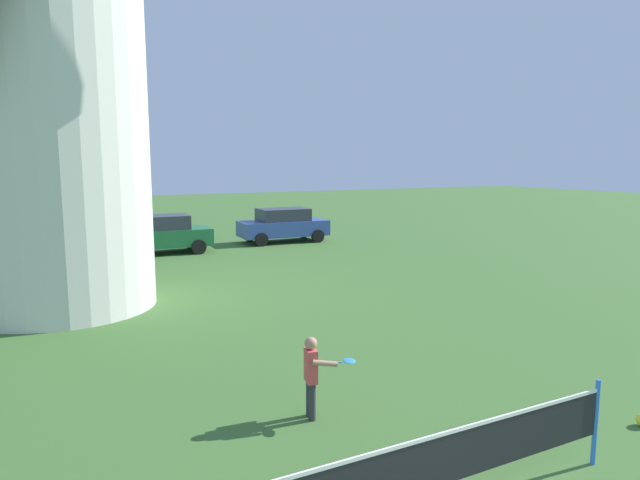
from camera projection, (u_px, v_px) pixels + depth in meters
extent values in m
cylinder|color=silver|center=(50.00, 86.00, 13.57)|extent=(4.55, 4.55, 11.11)
cylinder|color=blue|center=(595.00, 422.00, 6.86)|extent=(0.06, 0.06, 1.10)
cube|color=black|center=(412.00, 470.00, 5.57)|extent=(5.55, 0.01, 0.55)
cube|color=white|center=(412.00, 443.00, 5.53)|extent=(5.55, 0.02, 0.04)
cylinder|color=#333338|center=(310.00, 398.00, 8.21)|extent=(0.11, 0.11, 0.56)
cylinder|color=#333338|center=(312.00, 402.00, 8.08)|extent=(0.11, 0.11, 0.56)
cube|color=#DB4C4C|center=(311.00, 366.00, 8.07)|extent=(0.20, 0.30, 0.49)
sphere|color=tan|center=(311.00, 343.00, 8.02)|extent=(0.19, 0.19, 0.19)
cylinder|color=tan|center=(308.00, 363.00, 8.24)|extent=(0.08, 0.08, 0.37)
cylinder|color=tan|center=(325.00, 363.00, 7.95)|extent=(0.39, 0.16, 0.14)
cylinder|color=#338CCC|center=(335.00, 362.00, 7.99)|extent=(0.22, 0.07, 0.04)
ellipsoid|color=#338CCC|center=(349.00, 361.00, 8.05)|extent=(0.23, 0.27, 0.03)
cylinder|color=black|center=(25.00, 251.00, 21.42)|extent=(0.61, 0.22, 0.60)
cylinder|color=black|center=(28.00, 258.00, 19.98)|extent=(0.61, 0.22, 0.60)
cube|color=#1E6638|center=(160.00, 238.00, 22.56)|extent=(4.06, 1.83, 0.70)
cube|color=#2D333D|center=(160.00, 222.00, 22.47)|extent=(2.29, 1.57, 0.56)
cylinder|color=black|center=(189.00, 241.00, 23.95)|extent=(0.61, 0.20, 0.60)
cylinder|color=black|center=(199.00, 247.00, 22.43)|extent=(0.61, 0.20, 0.60)
cylinder|color=black|center=(123.00, 246.00, 22.79)|extent=(0.61, 0.20, 0.60)
cylinder|color=black|center=(128.00, 252.00, 21.27)|extent=(0.61, 0.20, 0.60)
cube|color=#334C99|center=(283.00, 228.00, 25.79)|extent=(4.10, 1.85, 0.70)
cube|color=#2D333D|center=(283.00, 215.00, 25.70)|extent=(2.32, 1.58, 0.56)
cylinder|color=black|center=(303.00, 232.00, 27.18)|extent=(0.61, 0.20, 0.60)
cylinder|color=black|center=(318.00, 236.00, 25.66)|extent=(0.61, 0.20, 0.60)
cylinder|color=black|center=(249.00, 235.00, 26.02)|extent=(0.61, 0.20, 0.60)
cylinder|color=black|center=(261.00, 240.00, 24.50)|extent=(0.61, 0.20, 0.60)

